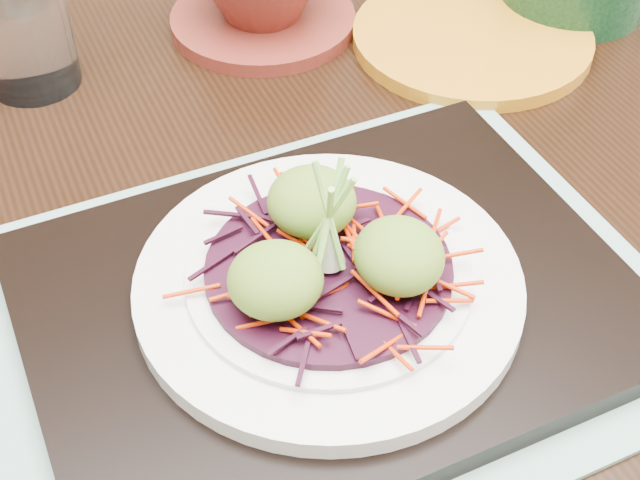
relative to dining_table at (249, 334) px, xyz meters
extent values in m
cube|color=black|center=(0.00, 0.00, 0.08)|extent=(1.28, 0.96, 0.04)
cube|color=black|center=(0.48, 0.42, -0.29)|extent=(0.07, 0.07, 0.70)
cube|color=gray|center=(0.04, -0.08, 0.10)|extent=(0.48, 0.40, 0.00)
cube|color=black|center=(0.04, -0.08, 0.11)|extent=(0.41, 0.34, 0.02)
cylinder|color=silver|center=(0.04, -0.08, 0.12)|extent=(0.24, 0.24, 0.01)
cylinder|color=silver|center=(0.04, -0.08, 0.13)|extent=(0.18, 0.18, 0.01)
cylinder|color=black|center=(0.04, -0.08, 0.14)|extent=(0.15, 0.15, 0.01)
ellipsoid|color=#5A7222|center=(0.00, -0.10, 0.16)|extent=(0.06, 0.06, 0.04)
ellipsoid|color=#5A7222|center=(0.08, -0.10, 0.16)|extent=(0.06, 0.06, 0.04)
ellipsoid|color=#5A7222|center=(0.04, -0.04, 0.16)|extent=(0.06, 0.06, 0.04)
cylinder|color=white|center=(-0.13, 0.24, 0.15)|extent=(0.11, 0.11, 0.11)
cylinder|color=#5F1E16|center=(0.08, 0.28, 0.10)|extent=(0.21, 0.21, 0.01)
cylinder|color=#B26C13|center=(0.25, 0.20, 0.10)|extent=(0.29, 0.29, 0.01)
camera|label=1|loc=(-0.06, -0.44, 0.53)|focal=50.00mm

